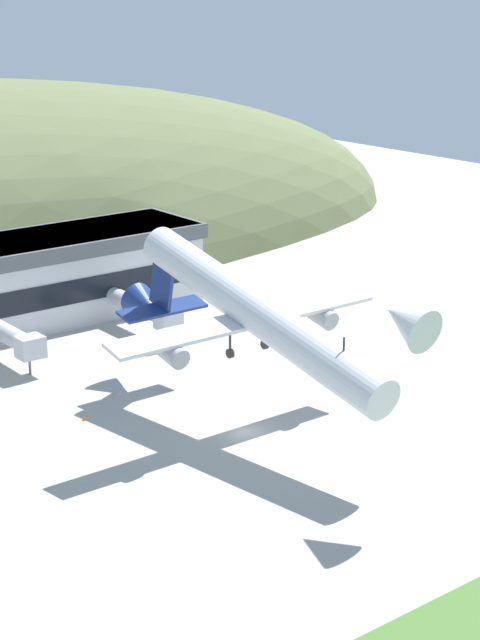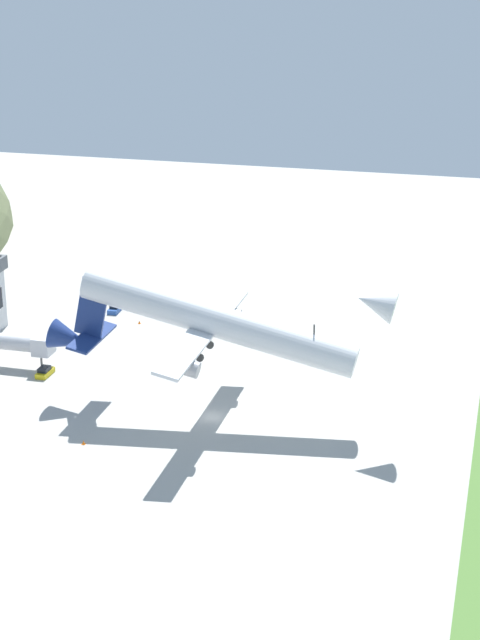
# 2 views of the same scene
# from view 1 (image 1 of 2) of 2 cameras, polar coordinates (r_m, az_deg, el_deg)

# --- Properties ---
(ground_plane) EXTENTS (337.42, 337.42, 0.00)m
(ground_plane) POSITION_cam_1_polar(r_m,az_deg,el_deg) (122.81, 0.27, -6.03)
(ground_plane) COLOR #ADAAA3
(jetway_1) EXTENTS (3.38, 15.14, 5.43)m
(jetway_1) POSITION_cam_1_polar(r_m,az_deg,el_deg) (145.70, -12.07, -0.88)
(jetway_1) COLOR silver
(jetway_1) RESTS_ON ground_plane
(jetway_2) EXTENTS (3.38, 16.11, 5.43)m
(jetway_2) POSITION_cam_1_polar(r_m,az_deg,el_deg) (154.99, -5.04, 0.58)
(jetway_2) COLOR silver
(jetway_2) RESTS_ON ground_plane
(cargo_airplane) EXTENTS (35.85, 50.77, 15.02)m
(cargo_airplane) POSITION_cam_1_polar(r_m,az_deg,el_deg) (119.03, 0.69, 0.34)
(cargo_airplane) COLOR silver
(service_car_0) EXTENTS (3.88, 1.99, 1.52)m
(service_car_0) POSITION_cam_1_polar(r_m,az_deg,el_deg) (167.26, 4.38, 0.68)
(service_car_0) COLOR #264C99
(service_car_0) RESTS_ON ground_plane
(service_car_1) EXTENTS (3.86, 1.76, 1.46)m
(service_car_1) POSITION_cam_1_polar(r_m,az_deg,el_deg) (149.28, -4.35, -1.45)
(service_car_1) COLOR gold
(service_car_1) RESTS_ON ground_plane
(traffic_cone_0) EXTENTS (0.52, 0.52, 0.58)m
(traffic_cone_0) POSITION_cam_1_polar(r_m,az_deg,el_deg) (127.33, -8.31, -5.20)
(traffic_cone_0) COLOR orange
(traffic_cone_0) RESTS_ON ground_plane
(traffic_cone_1) EXTENTS (0.52, 0.52, 0.58)m
(traffic_cone_1) POSITION_cam_1_polar(r_m,az_deg,el_deg) (159.77, 4.65, -0.28)
(traffic_cone_1) COLOR orange
(traffic_cone_1) RESTS_ON ground_plane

